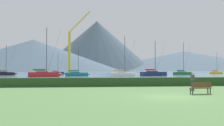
{
  "coord_description": "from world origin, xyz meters",
  "views": [
    {
      "loc": [
        -5.71,
        -15.95,
        1.88
      ],
      "look_at": [
        1.85,
        54.37,
        3.86
      ],
      "focal_mm": 38.15,
      "sensor_mm": 36.0,
      "label": 1
    }
  ],
  "objects": [
    {
      "name": "sailboat_slip_0",
      "position": [
        -17.84,
        84.2,
        0.57
      ],
      "size": [
        6.84,
        2.38,
        8.61
      ],
      "rotation": [
        0.0,
        0.0,
        0.06
      ],
      "color": "navy",
      "rests_on": "harbor_water"
    },
    {
      "name": "park_bench_near_path",
      "position": [
        3.09,
        1.63,
        0.53
      ],
      "size": [
        1.67,
        0.59,
        0.95
      ],
      "rotation": [
        0.0,
        0.0,
        0.07
      ],
      "color": "brown",
      "rests_on": "ground_plane"
    },
    {
      "name": "sailboat_slip_7",
      "position": [
        -16.68,
        47.64,
        0.76
      ],
      "size": [
        9.15,
        4.15,
        12.91
      ],
      "rotation": [
        0.0,
        0.0,
        0.2
      ],
      "color": "red",
      "rests_on": "harbor_water"
    },
    {
      "name": "sailboat_slip_1",
      "position": [
        -8.58,
        55.08,
        0.62
      ],
      "size": [
        7.74,
        3.39,
        8.53
      ],
      "rotation": [
        0.0,
        0.0,
        0.18
      ],
      "color": "#19707A",
      "rests_on": "harbor_water"
    },
    {
      "name": "sailboat_slip_2",
      "position": [
        53.36,
        86.98,
        0.57
      ],
      "size": [
        6.8,
        2.98,
        9.84
      ],
      "rotation": [
        0.0,
        0.0,
        0.18
      ],
      "color": "gold",
      "rests_on": "harbor_water"
    },
    {
      "name": "ground_plane",
      "position": [
        0.0,
        0.0,
        0.0
      ],
      "size": [
        1000.0,
        1000.0,
        0.0
      ],
      "primitive_type": "plane",
      "color": "#517A42"
    },
    {
      "name": "person_seated_viewer",
      "position": [
        4.22,
        5.47,
        0.97
      ],
      "size": [
        0.36,
        0.56,
        1.65
      ],
      "rotation": [
        0.0,
        0.0,
        0.22
      ],
      "color": "#2D3347",
      "rests_on": "ground_plane"
    },
    {
      "name": "harbor_water",
      "position": [
        0.0,
        137.0,
        0.0
      ],
      "size": [
        320.0,
        246.0,
        0.0
      ],
      "primitive_type": "cube",
      "color": "slate",
      "rests_on": "ground_plane"
    },
    {
      "name": "distant_hill_central_peak",
      "position": [
        11.62,
        382.26,
        41.83
      ],
      "size": [
        189.51,
        189.51,
        83.66
      ],
      "primitive_type": "cone",
      "color": "#425666",
      "rests_on": "ground_plane"
    },
    {
      "name": "hedge_line",
      "position": [
        0.0,
        11.0,
        0.49
      ],
      "size": [
        80.0,
        1.2,
        0.98
      ],
      "primitive_type": "cube",
      "color": "#284C23",
      "rests_on": "ground_plane"
    },
    {
      "name": "dock_crane",
      "position": [
        -11.11,
        65.0,
        6.95
      ],
      "size": [
        7.94,
        2.0,
        21.84
      ],
      "color": "#333338",
      "rests_on": "ground_plane"
    },
    {
      "name": "sailboat_slip_5",
      "position": [
        -33.27,
        67.91,
        0.63
      ],
      "size": [
        7.64,
        3.05,
        10.27
      ],
      "rotation": [
        0.0,
        0.0,
        0.13
      ],
      "color": "black",
      "rests_on": "harbor_water"
    },
    {
      "name": "distant_hill_east_ridge",
      "position": [
        -73.68,
        298.72,
        20.33
      ],
      "size": [
        228.62,
        228.62,
        40.66
      ],
      "primitive_type": "cone",
      "color": "#425666",
      "rests_on": "ground_plane"
    },
    {
      "name": "sailboat_slip_4",
      "position": [
        29.47,
        68.16,
        0.66
      ],
      "size": [
        7.79,
        3.8,
        11.8
      ],
      "rotation": [
        0.0,
        0.0,
        0.25
      ],
      "color": "#236B38",
      "rests_on": "harbor_water"
    },
    {
      "name": "sailboat_slip_8",
      "position": [
        14.76,
        54.99,
        0.75
      ],
      "size": [
        9.24,
        4.42,
        10.72
      ],
      "rotation": [
        0.0,
        0.0,
        0.23
      ],
      "color": "navy",
      "rests_on": "harbor_water"
    },
    {
      "name": "sailboat_slip_3",
      "position": [
        4.6,
        50.49,
        0.67
      ],
      "size": [
        7.87,
        2.39,
        11.56
      ],
      "rotation": [
        0.0,
        0.0,
        0.01
      ],
      "color": "white",
      "rests_on": "harbor_water"
    },
    {
      "name": "distant_hill_west_ridge",
      "position": [
        177.88,
        418.63,
        18.41
      ],
      "size": [
        358.7,
        358.7,
        36.82
      ],
      "primitive_type": "cone",
      "color": "#425666",
      "rests_on": "ground_plane"
    }
  ]
}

